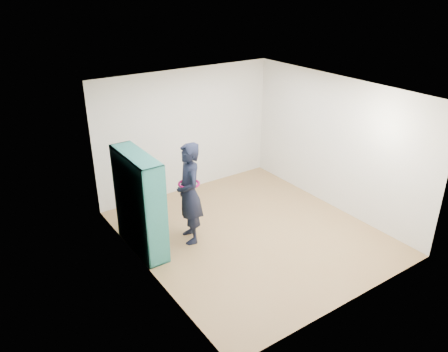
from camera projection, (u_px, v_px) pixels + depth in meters
floor at (251, 233)px, 7.91m from camera, size 4.50×4.50×0.00m
ceiling at (255, 91)px, 6.83m from camera, size 4.50×4.50×0.00m
wall_left at (144, 198)px, 6.34m from camera, size 0.02×4.50×2.60m
wall_right at (335, 144)px, 8.39m from camera, size 0.02×4.50×2.60m
wall_back at (186, 131)px, 9.06m from camera, size 4.00×0.02×2.60m
wall_front at (358, 224)px, 5.68m from camera, size 4.00×0.02×2.60m
bookshelf at (138, 204)px, 7.12m from camera, size 0.37×1.29×1.71m
person at (189, 193)px, 7.36m from camera, size 0.58×0.74×1.79m
smartphone at (180, 186)px, 7.34m from camera, size 0.01×0.10×0.13m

